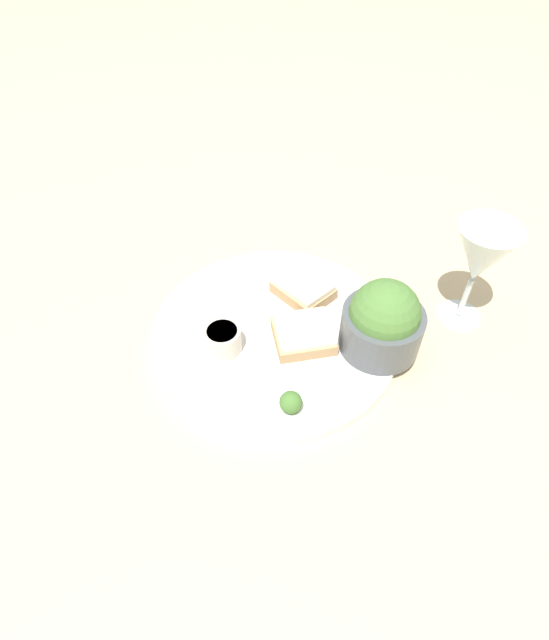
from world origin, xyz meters
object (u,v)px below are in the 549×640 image
(cheese_toast_far, at_px, (303,289))
(wine_glass, at_px, (481,258))
(salad_bowl, at_px, (383,322))
(sauce_ramekin, at_px, (223,339))
(cheese_toast_near, at_px, (304,333))

(cheese_toast_far, distance_m, wine_glass, 0.24)
(cheese_toast_far, bearing_deg, salad_bowl, -18.61)
(sauce_ramekin, relative_size, cheese_toast_near, 0.47)
(cheese_toast_near, height_order, cheese_toast_far, same)
(wine_glass, bearing_deg, cheese_toast_far, -161.31)
(salad_bowl, distance_m, cheese_toast_far, 0.14)
(cheese_toast_far, bearing_deg, sauce_ramekin, -111.06)
(wine_glass, bearing_deg, salad_bowl, -126.65)
(salad_bowl, relative_size, sauce_ramekin, 2.18)
(salad_bowl, relative_size, wine_glass, 0.68)
(salad_bowl, relative_size, cheese_toast_near, 1.03)
(sauce_ramekin, xyz_separation_m, cheese_toast_far, (0.05, 0.14, -0.01))
(salad_bowl, relative_size, cheese_toast_far, 1.10)
(salad_bowl, bearing_deg, cheese_toast_near, -159.24)
(cheese_toast_near, bearing_deg, wine_glass, 40.17)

